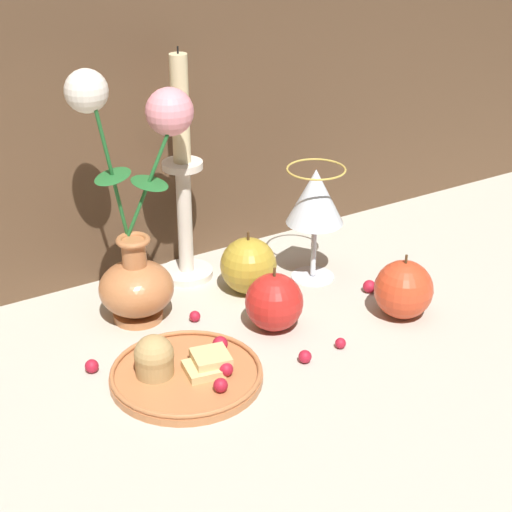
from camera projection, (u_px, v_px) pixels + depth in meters
The scene contains 13 objects.
ground_plane at pixel (228, 329), 1.16m from camera, with size 2.40×2.40×0.00m, color #B7B2A3.
vase at pixel (137, 231), 1.13m from camera, with size 0.17×0.10×0.35m.
plate_with_pastries at pixel (181, 370), 1.04m from camera, with size 0.19×0.19×0.06m.
wine_glass at pixel (315, 200), 1.24m from camera, with size 0.09×0.09×0.17m.
candlestick at pixel (183, 188), 1.23m from camera, with size 0.08×0.08×0.35m.
apple_beside_vase at pixel (274, 302), 1.14m from camera, with size 0.08×0.08×0.09m.
apple_near_glass at pixel (404, 289), 1.17m from camera, with size 0.08×0.08×0.09m.
apple_at_table_edge at pixel (248, 266), 1.24m from camera, with size 0.08×0.08×0.09m.
berry_near_plate at pixel (305, 357), 1.08m from camera, with size 0.02×0.02×0.02m, color #AD192D.
berry_front_center at pixel (195, 316), 1.17m from camera, with size 0.02×0.02×0.02m, color #AD192D.
berry_by_glass_stem at pixel (93, 368), 1.06m from camera, with size 0.02×0.02×0.02m, color #AD192D.
berry_under_candlestick at pixel (369, 286), 1.25m from camera, with size 0.02×0.02×0.02m, color #AD192D.
berry_far_right at pixel (340, 343), 1.11m from camera, with size 0.01×0.01×0.01m, color #AD192D.
Camera 1 is at (-0.49, -0.86, 0.60)m, focal length 60.00 mm.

